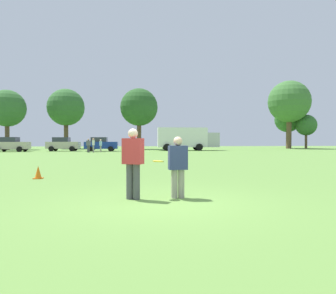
# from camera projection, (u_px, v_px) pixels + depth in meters

# --- Properties ---
(ground_plane) EXTENTS (143.31, 143.31, 0.00)m
(ground_plane) POSITION_uv_depth(u_px,v_px,m) (164.00, 203.00, 7.47)
(ground_plane) COLOR #608C3D
(player_thrower) EXTENTS (0.54, 0.45, 1.70)m
(player_thrower) POSITION_uv_depth(u_px,v_px,m) (133.00, 159.00, 7.89)
(player_thrower) COLOR #4C4C51
(player_thrower) RESTS_ON ground
(player_defender) EXTENTS (0.47, 0.29, 1.51)m
(player_defender) POSITION_uv_depth(u_px,v_px,m) (178.00, 164.00, 8.06)
(player_defender) COLOR gray
(player_defender) RESTS_ON ground
(frisbee) EXTENTS (0.27, 0.27, 0.04)m
(frisbee) POSITION_uv_depth(u_px,v_px,m) (158.00, 161.00, 8.03)
(frisbee) COLOR yellow
(traffic_cone) EXTENTS (0.32, 0.32, 0.48)m
(traffic_cone) POSITION_uv_depth(u_px,v_px,m) (38.00, 172.00, 12.15)
(traffic_cone) COLOR #D8590C
(traffic_cone) RESTS_ON ground
(parked_car_center) EXTENTS (4.26, 2.33, 1.82)m
(parked_car_center) POSITION_uv_depth(u_px,v_px,m) (11.00, 144.00, 41.09)
(parked_car_center) COLOR #B7AD99
(parked_car_center) RESTS_ON ground
(parked_car_mid_right) EXTENTS (4.26, 2.33, 1.82)m
(parked_car_mid_right) POSITION_uv_depth(u_px,v_px,m) (63.00, 144.00, 43.28)
(parked_car_mid_right) COLOR #B7AD99
(parked_car_mid_right) RESTS_ON ground
(parked_car_near_right) EXTENTS (4.26, 2.33, 1.82)m
(parked_car_near_right) POSITION_uv_depth(u_px,v_px,m) (101.00, 144.00, 42.89)
(parked_car_near_right) COLOR navy
(parked_car_near_right) RESTS_ON ground
(box_truck) EXTENTS (8.58, 3.20, 3.18)m
(box_truck) POSITION_uv_depth(u_px,v_px,m) (186.00, 138.00, 46.12)
(box_truck) COLOR white
(box_truck) RESTS_ON ground
(bystander_sideline_watcher) EXTENTS (0.28, 0.47, 1.68)m
(bystander_sideline_watcher) POSITION_uv_depth(u_px,v_px,m) (93.00, 144.00, 38.55)
(bystander_sideline_watcher) COLOR gray
(bystander_sideline_watcher) RESTS_ON ground
(bystander_far_jogger) EXTENTS (0.30, 0.45, 1.54)m
(bystander_far_jogger) POSITION_uv_depth(u_px,v_px,m) (101.00, 145.00, 39.65)
(bystander_far_jogger) COLOR gray
(bystander_far_jogger) RESTS_ON ground
(bystander_field_marshal) EXTENTS (0.51, 0.43, 1.61)m
(bystander_field_marshal) POSITION_uv_depth(u_px,v_px,m) (88.00, 145.00, 38.53)
(bystander_field_marshal) COLOR #4C4C51
(bystander_field_marshal) RESTS_ON ground
(tree_west_maple) EXTENTS (5.58, 5.58, 9.07)m
(tree_west_maple) POSITION_uv_depth(u_px,v_px,m) (7.00, 108.00, 49.83)
(tree_west_maple) COLOR brown
(tree_west_maple) RESTS_ON ground
(tree_center_elm) EXTENTS (6.25, 6.25, 10.16)m
(tree_center_elm) POSITION_uv_depth(u_px,v_px,m) (66.00, 108.00, 55.95)
(tree_center_elm) COLOR brown
(tree_center_elm) RESTS_ON ground
(tree_east_birch) EXTENTS (5.95, 5.95, 9.67)m
(tree_east_birch) POSITION_uv_depth(u_px,v_px,m) (139.00, 107.00, 52.42)
(tree_east_birch) COLOR brown
(tree_east_birch) RESTS_ON ground
(tree_east_oak) EXTENTS (7.15, 7.15, 11.63)m
(tree_east_oak) POSITION_uv_depth(u_px,v_px,m) (289.00, 102.00, 56.44)
(tree_east_oak) COLOR brown
(tree_east_oak) RESTS_ON ground
(tree_far_east_pine) EXTENTS (4.62, 4.62, 7.51)m
(tree_far_east_pine) POSITION_uv_depth(u_px,v_px,m) (288.00, 120.00, 59.29)
(tree_far_east_pine) COLOR brown
(tree_far_east_pine) RESTS_ON ground
(tree_far_west_pine) EXTENTS (3.62, 3.62, 5.89)m
(tree_far_west_pine) POSITION_uv_depth(u_px,v_px,m) (306.00, 125.00, 57.18)
(tree_far_west_pine) COLOR brown
(tree_far_west_pine) RESTS_ON ground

